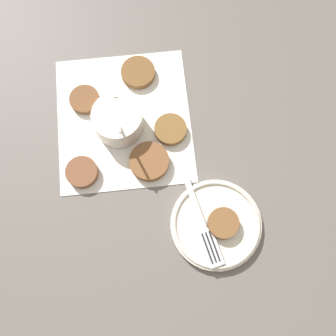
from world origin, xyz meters
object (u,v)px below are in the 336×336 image
at_px(sauce_bowl, 118,120).
at_px(fritter_on_plate, 223,223).
at_px(serving_plate, 216,224).
at_px(fork, 204,228).

distance_m(sauce_bowl, fritter_on_plate, 0.29).
distance_m(serving_plate, fork, 0.03).
xyz_separation_m(sauce_bowl, fritter_on_plate, (-0.22, -0.19, -0.00)).
relative_size(sauce_bowl, serving_plate, 0.68).
bearing_deg(serving_plate, fritter_on_plate, -94.18).
xyz_separation_m(serving_plate, fork, (-0.01, 0.03, 0.01)).
relative_size(sauce_bowl, fork, 0.62).
height_order(sauce_bowl, fritter_on_plate, sauce_bowl).
distance_m(fritter_on_plate, fork, 0.04).
bearing_deg(fork, fritter_on_plate, -81.45).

